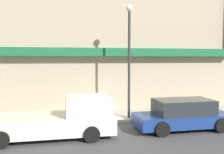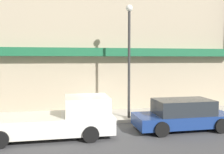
% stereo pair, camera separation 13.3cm
% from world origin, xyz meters
% --- Properties ---
extents(ground_plane, '(80.00, 80.00, 0.00)m').
position_xyz_m(ground_plane, '(0.00, 0.00, 0.00)').
color(ground_plane, '#424244').
extents(sidewalk, '(36.00, 2.79, 0.17)m').
position_xyz_m(sidewalk, '(0.00, 1.40, 0.09)').
color(sidewalk, '#ADA89E').
rests_on(sidewalk, ground).
extents(building, '(19.80, 3.80, 9.28)m').
position_xyz_m(building, '(0.02, 4.27, 4.04)').
color(building, tan).
rests_on(building, ground).
extents(pickup_truck, '(5.57, 2.27, 1.75)m').
position_xyz_m(pickup_truck, '(-2.28, -1.70, 0.76)').
color(pickup_truck, white).
rests_on(pickup_truck, ground).
extents(parked_car, '(4.66, 2.03, 1.45)m').
position_xyz_m(parked_car, '(3.59, -1.70, 0.71)').
color(parked_car, navy).
rests_on(parked_car, ground).
extents(fire_hydrant, '(0.21, 0.21, 0.76)m').
position_xyz_m(fire_hydrant, '(3.19, 0.63, 0.55)').
color(fire_hydrant, red).
rests_on(fire_hydrant, sidewalk).
extents(street_lamp, '(0.36, 0.36, 6.10)m').
position_xyz_m(street_lamp, '(1.49, 0.45, 3.93)').
color(street_lamp, '#2D2D2D').
rests_on(street_lamp, sidewalk).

